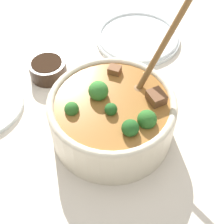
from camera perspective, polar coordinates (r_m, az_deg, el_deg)
name	(u,v)px	position (r m, az deg, el deg)	size (l,w,h in m)	color
ground_plane	(112,132)	(0.68, 0.00, -3.66)	(4.00, 4.00, 0.00)	silver
stew_bowl	(112,115)	(0.63, 0.05, -0.46)	(0.26, 0.30, 0.27)	beige
condiment_bowl	(48,68)	(0.80, -11.66, 7.84)	(0.09, 0.09, 0.04)	black
empty_plate	(138,37)	(0.91, 4.75, 13.52)	(0.24, 0.24, 0.02)	white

